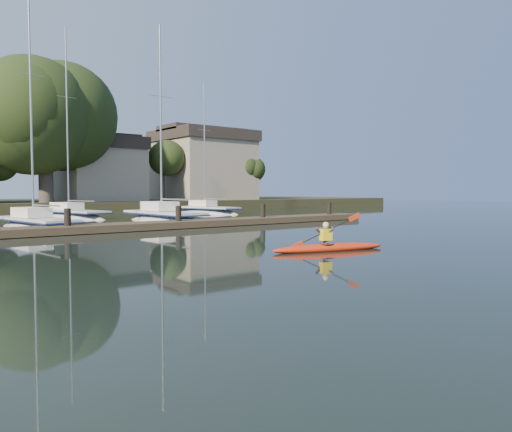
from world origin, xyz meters
TOP-DOWN VIEW (x-y plane):
  - ground at (0.00, 0.00)m, footprint 160.00×160.00m
  - kayak at (1.75, 1.64)m, footprint 4.35×1.68m
  - dock at (0.00, 14.00)m, footprint 34.00×2.00m
  - sailboat_2 at (-3.35, 18.17)m, footprint 3.05×8.72m
  - sailboat_3 at (4.86, 19.21)m, footprint 2.62×8.87m
  - sailboat_6 at (1.57, 27.42)m, footprint 3.66×9.81m
  - sailboat_7 at (13.13, 26.81)m, footprint 3.58×8.12m
  - shore at (1.61, 40.29)m, footprint 90.00×25.25m

SIDE VIEW (x-z plane):
  - sailboat_3 at x=4.86m, z-range -7.30..6.88m
  - sailboat_7 at x=13.13m, z-range -6.53..6.15m
  - sailboat_6 at x=1.57m, z-range -7.82..7.46m
  - sailboat_2 at x=-3.35m, z-range -7.24..6.89m
  - ground at x=0.00m, z-range 0.00..0.00m
  - kayak at x=1.75m, z-range -0.53..0.86m
  - dock at x=0.00m, z-range -0.70..1.10m
  - shore at x=1.61m, z-range -3.15..9.60m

